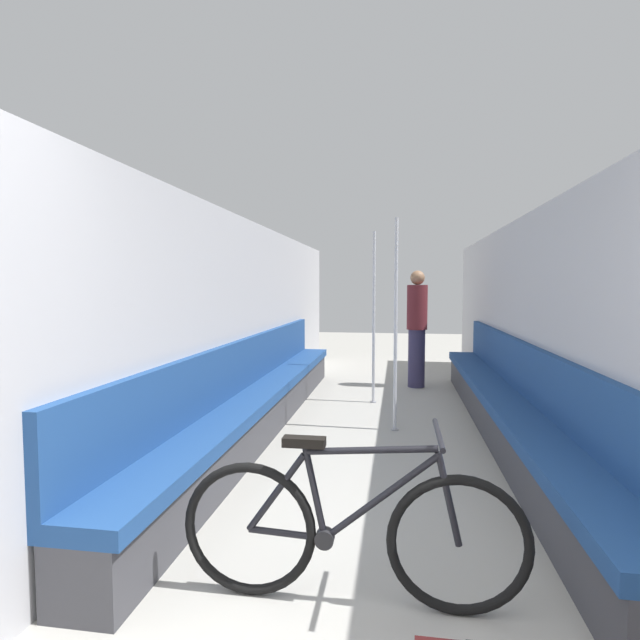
# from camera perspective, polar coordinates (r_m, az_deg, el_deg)

# --- Properties ---
(wall_left) EXTENTS (0.10, 10.60, 2.20)m
(wall_left) POSITION_cam_1_polar(r_m,az_deg,el_deg) (4.99, -10.27, -0.67)
(wall_left) COLOR #B2B2B7
(wall_left) RESTS_ON ground
(wall_right) EXTENTS (0.10, 10.60, 2.20)m
(wall_right) POSITION_cam_1_polar(r_m,az_deg,el_deg) (4.88, 24.15, -1.05)
(wall_right) COLOR #B2B2B7
(wall_right) RESTS_ON ground
(bench_seat_row_left) EXTENTS (0.43, 6.15, 0.95)m
(bench_seat_row_left) POSITION_cam_1_polar(r_m,az_deg,el_deg) (5.28, -6.77, -9.03)
(bench_seat_row_left) COLOR #3D3D42
(bench_seat_row_left) RESTS_ON ground
(bench_seat_row_right) EXTENTS (0.43, 6.15, 0.95)m
(bench_seat_row_right) POSITION_cam_1_polar(r_m,az_deg,el_deg) (5.20, 20.60, -9.46)
(bench_seat_row_right) COLOR #3D3D42
(bench_seat_row_right) RESTS_ON ground
(bicycle) EXTENTS (1.63, 0.46, 0.84)m
(bicycle) POSITION_cam_1_polar(r_m,az_deg,el_deg) (2.52, 3.47, -23.00)
(bicycle) COLOR black
(bicycle) RESTS_ON ground
(grab_pole_near) EXTENTS (0.08, 0.08, 2.18)m
(grab_pole_near) POSITION_cam_1_polar(r_m,az_deg,el_deg) (5.16, 8.64, -0.93)
(grab_pole_near) COLOR gray
(grab_pole_near) RESTS_ON ground
(grab_pole_far) EXTENTS (0.08, 0.08, 2.18)m
(grab_pole_far) POSITION_cam_1_polar(r_m,az_deg,el_deg) (6.38, 6.17, 0.00)
(grab_pole_far) COLOR gray
(grab_pole_far) RESTS_ON ground
(passenger_standing) EXTENTS (0.30, 0.30, 1.72)m
(passenger_standing) POSITION_cam_1_polar(r_m,az_deg,el_deg) (7.48, 11.01, -0.80)
(passenger_standing) COLOR #332D4C
(passenger_standing) RESTS_ON ground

